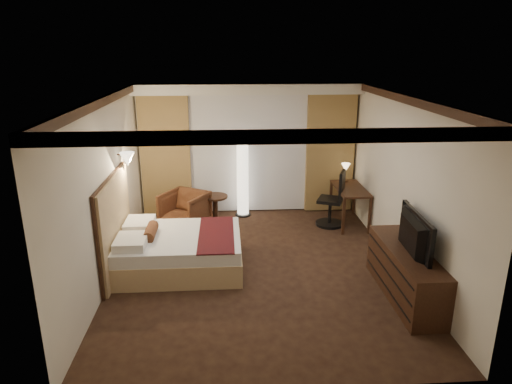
{
  "coord_description": "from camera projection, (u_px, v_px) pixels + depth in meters",
  "views": [
    {
      "loc": [
        -0.48,
        -6.57,
        3.38
      ],
      "look_at": [
        0.0,
        0.4,
        1.15
      ],
      "focal_mm": 32.0,
      "sensor_mm": 36.0,
      "label": 1
    }
  ],
  "objects": [
    {
      "name": "floor",
      "position": [
        258.0,
        268.0,
        7.31
      ],
      "size": [
        4.5,
        5.5,
        0.01
      ],
      "primitive_type": "cube",
      "color": "black",
      "rests_on": "ground"
    },
    {
      "name": "ceiling",
      "position": [
        258.0,
        97.0,
        6.48
      ],
      "size": [
        4.5,
        5.5,
        0.01
      ],
      "primitive_type": "cube",
      "color": "white",
      "rests_on": "back_wall"
    },
    {
      "name": "back_wall",
      "position": [
        248.0,
        149.0,
        9.51
      ],
      "size": [
        4.5,
        0.02,
        2.7
      ],
      "primitive_type": "cube",
      "color": "#F0E7CF",
      "rests_on": "floor"
    },
    {
      "name": "left_wall",
      "position": [
        106.0,
        190.0,
        6.75
      ],
      "size": [
        0.02,
        5.5,
        2.7
      ],
      "primitive_type": "cube",
      "color": "#F0E7CF",
      "rests_on": "floor"
    },
    {
      "name": "right_wall",
      "position": [
        403.0,
        185.0,
        7.04
      ],
      "size": [
        0.02,
        5.5,
        2.7
      ],
      "primitive_type": "cube",
      "color": "#F0E7CF",
      "rests_on": "floor"
    },
    {
      "name": "crown_molding",
      "position": [
        258.0,
        101.0,
        6.5
      ],
      "size": [
        4.5,
        5.5,
        0.12
      ],
      "primitive_type": null,
      "color": "black",
      "rests_on": "ceiling"
    },
    {
      "name": "soffit",
      "position": [
        249.0,
        89.0,
        8.89
      ],
      "size": [
        4.5,
        0.5,
        0.2
      ],
      "primitive_type": "cube",
      "color": "white",
      "rests_on": "ceiling"
    },
    {
      "name": "curtain_sheer",
      "position": [
        249.0,
        154.0,
        9.46
      ],
      "size": [
        2.48,
        0.04,
        2.45
      ],
      "primitive_type": "cube",
      "color": "silver",
      "rests_on": "back_wall"
    },
    {
      "name": "curtain_left_drape",
      "position": [
        166.0,
        156.0,
        9.3
      ],
      "size": [
        1.0,
        0.14,
        2.45
      ],
      "primitive_type": "cube",
      "color": "#A08049",
      "rests_on": "back_wall"
    },
    {
      "name": "curtain_right_drape",
      "position": [
        330.0,
        154.0,
        9.52
      ],
      "size": [
        1.0,
        0.14,
        2.45
      ],
      "primitive_type": "cube",
      "color": "#A08049",
      "rests_on": "back_wall"
    },
    {
      "name": "wall_sconce",
      "position": [
        127.0,
        159.0,
        7.49
      ],
      "size": [
        0.24,
        0.24,
        0.24
      ],
      "primitive_type": null,
      "color": "white",
      "rests_on": "left_wall"
    },
    {
      "name": "bed",
      "position": [
        180.0,
        251.0,
        7.24
      ],
      "size": [
        1.93,
        1.5,
        0.56
      ],
      "primitive_type": null,
      "color": "white",
      "rests_on": "floor"
    },
    {
      "name": "headboard",
      "position": [
        115.0,
        225.0,
        7.03
      ],
      "size": [
        0.12,
        1.8,
        1.5
      ],
      "primitive_type": null,
      "color": "tan",
      "rests_on": "floor"
    },
    {
      "name": "armchair",
      "position": [
        185.0,
        208.0,
        8.82
      ],
      "size": [
        1.03,
        1.02,
        0.79
      ],
      "primitive_type": "imported",
      "rotation": [
        0.0,
        0.0,
        -0.54
      ],
      "color": "#4E2517",
      "rests_on": "floor"
    },
    {
      "name": "side_table",
      "position": [
        215.0,
        209.0,
        9.14
      ],
      "size": [
        0.51,
        0.51,
        0.56
      ],
      "primitive_type": null,
      "color": "black",
      "rests_on": "floor"
    },
    {
      "name": "floor_lamp",
      "position": [
        243.0,
        181.0,
        9.37
      ],
      "size": [
        0.32,
        0.32,
        1.5
      ],
      "primitive_type": null,
      "color": "white",
      "rests_on": "floor"
    },
    {
      "name": "desk",
      "position": [
        349.0,
        206.0,
        9.03
      ],
      "size": [
        0.55,
        1.17,
        0.75
      ],
      "primitive_type": null,
      "color": "black",
      "rests_on": "floor"
    },
    {
      "name": "desk_lamp",
      "position": [
        345.0,
        173.0,
        9.28
      ],
      "size": [
        0.18,
        0.18,
        0.34
      ],
      "primitive_type": null,
      "color": "#FFD899",
      "rests_on": "desk"
    },
    {
      "name": "office_chair",
      "position": [
        330.0,
        198.0,
        8.9
      ],
      "size": [
        0.71,
        0.71,
        1.13
      ],
      "primitive_type": null,
      "rotation": [
        0.0,
        0.0,
        -0.41
      ],
      "color": "black",
      "rests_on": "floor"
    },
    {
      "name": "dresser",
      "position": [
        405.0,
        273.0,
        6.37
      ],
      "size": [
        0.5,
        1.84,
        0.72
      ],
      "primitive_type": null,
      "color": "black",
      "rests_on": "floor"
    },
    {
      "name": "television",
      "position": [
        408.0,
        228.0,
        6.16
      ],
      "size": [
        0.71,
        1.17,
        0.15
      ],
      "primitive_type": "imported",
      "rotation": [
        0.0,
        0.0,
        1.52
      ],
      "color": "black",
      "rests_on": "dresser"
    }
  ]
}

